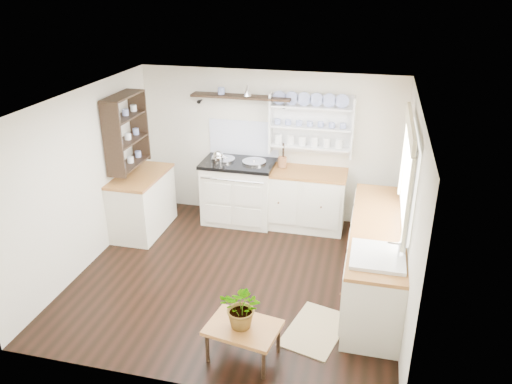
% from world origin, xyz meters
% --- Properties ---
extents(floor, '(4.00, 3.80, 0.01)m').
position_xyz_m(floor, '(0.00, 0.00, 0.00)').
color(floor, black).
rests_on(floor, ground).
extents(wall_back, '(4.00, 0.02, 2.30)m').
position_xyz_m(wall_back, '(0.00, 1.90, 1.15)').
color(wall_back, beige).
rests_on(wall_back, ground).
extents(wall_right, '(0.02, 3.80, 2.30)m').
position_xyz_m(wall_right, '(2.00, 0.00, 1.15)').
color(wall_right, beige).
rests_on(wall_right, ground).
extents(wall_left, '(0.02, 3.80, 2.30)m').
position_xyz_m(wall_left, '(-2.00, 0.00, 1.15)').
color(wall_left, beige).
rests_on(wall_left, ground).
extents(ceiling, '(4.00, 3.80, 0.01)m').
position_xyz_m(ceiling, '(0.00, 0.00, 2.30)').
color(ceiling, white).
rests_on(ceiling, wall_back).
extents(window, '(0.08, 1.55, 1.22)m').
position_xyz_m(window, '(1.95, 0.15, 1.56)').
color(window, white).
rests_on(window, wall_right).
extents(aga_cooker, '(1.09, 0.76, 1.01)m').
position_xyz_m(aga_cooker, '(-0.39, 1.57, 0.50)').
color(aga_cooker, silver).
rests_on(aga_cooker, floor).
extents(back_cabinets, '(1.27, 0.63, 0.90)m').
position_xyz_m(back_cabinets, '(0.60, 1.60, 0.46)').
color(back_cabinets, beige).
rests_on(back_cabinets, floor).
extents(right_cabinets, '(0.62, 2.43, 0.90)m').
position_xyz_m(right_cabinets, '(1.70, 0.10, 0.46)').
color(right_cabinets, beige).
rests_on(right_cabinets, floor).
extents(belfast_sink, '(0.55, 0.60, 0.45)m').
position_xyz_m(belfast_sink, '(1.70, -0.65, 0.80)').
color(belfast_sink, white).
rests_on(belfast_sink, right_cabinets).
extents(left_cabinets, '(0.62, 1.13, 0.90)m').
position_xyz_m(left_cabinets, '(-1.70, 0.90, 0.46)').
color(left_cabinets, beige).
rests_on(left_cabinets, floor).
extents(plate_rack, '(1.20, 0.22, 0.90)m').
position_xyz_m(plate_rack, '(0.65, 1.86, 1.56)').
color(plate_rack, white).
rests_on(plate_rack, wall_back).
extents(high_shelf, '(1.50, 0.29, 0.16)m').
position_xyz_m(high_shelf, '(-0.40, 1.78, 1.91)').
color(high_shelf, black).
rests_on(high_shelf, wall_back).
extents(left_shelving, '(0.28, 0.80, 1.05)m').
position_xyz_m(left_shelving, '(-1.84, 0.90, 1.55)').
color(left_shelving, black).
rests_on(left_shelving, wall_left).
extents(kettle, '(0.19, 0.19, 0.23)m').
position_xyz_m(kettle, '(-0.67, 1.45, 1.05)').
color(kettle, silver).
rests_on(kettle, aga_cooker).
extents(utensil_crock, '(0.13, 0.13, 0.15)m').
position_xyz_m(utensil_crock, '(0.26, 1.68, 0.99)').
color(utensil_crock, brown).
rests_on(utensil_crock, back_cabinets).
extents(center_table, '(0.78, 0.61, 0.38)m').
position_xyz_m(center_table, '(0.46, -1.40, 0.34)').
color(center_table, brown).
rests_on(center_table, floor).
extents(potted_plant, '(0.46, 0.42, 0.46)m').
position_xyz_m(potted_plant, '(0.46, -1.40, 0.61)').
color(potted_plant, '#3F7233').
rests_on(potted_plant, center_table).
extents(floor_rug, '(0.75, 0.96, 0.02)m').
position_xyz_m(floor_rug, '(1.12, -0.83, 0.01)').
color(floor_rug, '#998059').
rests_on(floor_rug, floor).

